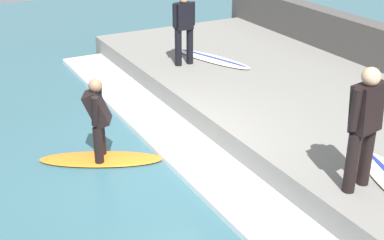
# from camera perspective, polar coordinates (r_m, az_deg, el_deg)

# --- Properties ---
(ground_plane) EXTENTS (28.00, 28.00, 0.00)m
(ground_plane) POSITION_cam_1_polar(r_m,az_deg,el_deg) (8.67, -3.52, -5.00)
(ground_plane) COLOR #335B66
(concrete_ledge) EXTENTS (4.40, 12.56, 0.49)m
(concrete_ledge) POSITION_cam_1_polar(r_m,az_deg,el_deg) (10.23, 13.51, 0.65)
(concrete_ledge) COLOR slate
(concrete_ledge) RESTS_ON ground_plane
(wave_foam_crest) EXTENTS (1.00, 11.93, 0.11)m
(wave_foam_crest) POSITION_cam_1_polar(r_m,az_deg,el_deg) (8.88, 0.10, -3.79)
(wave_foam_crest) COLOR silver
(wave_foam_crest) RESTS_ON ground_plane
(surfboard_riding) EXTENTS (2.05, 1.43, 0.06)m
(surfboard_riding) POSITION_cam_1_polar(r_m,az_deg,el_deg) (8.94, -9.67, -4.13)
(surfboard_riding) COLOR orange
(surfboard_riding) RESTS_ON ground_plane
(surfer_riding) EXTENTS (0.54, 0.56, 1.37)m
(surfer_riding) POSITION_cam_1_polar(r_m,az_deg,el_deg) (8.60, -10.04, 0.52)
(surfer_riding) COLOR black
(surfer_riding) RESTS_ON surfboard_riding
(surfer_waiting_near) EXTENTS (0.53, 0.22, 1.57)m
(surfer_waiting_near) POSITION_cam_1_polar(r_m,az_deg,el_deg) (11.65, -0.87, 10.08)
(surfer_waiting_near) COLOR black
(surfer_waiting_near) RESTS_ON concrete_ledge
(surfboard_waiting_near) EXTENTS (1.12, 2.11, 0.07)m
(surfboard_waiting_near) POSITION_cam_1_polar(r_m,az_deg,el_deg) (12.18, 2.30, 6.53)
(surfboard_waiting_near) COLOR white
(surfboard_waiting_near) RESTS_ON concrete_ledge
(surfer_waiting_far) EXTENTS (0.57, 0.34, 1.68)m
(surfer_waiting_far) POSITION_cam_1_polar(r_m,az_deg,el_deg) (7.08, 17.91, -0.28)
(surfer_waiting_far) COLOR black
(surfer_waiting_far) RESTS_ON concrete_ledge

